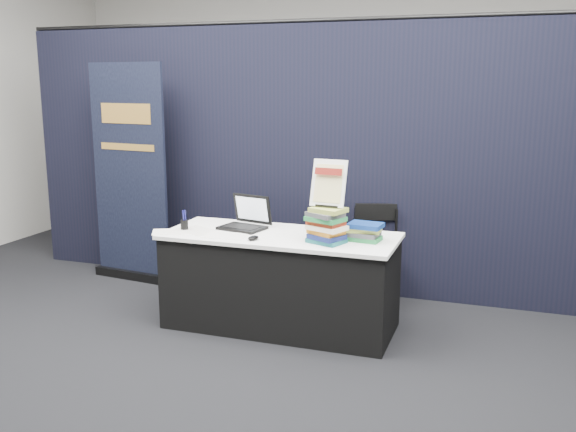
% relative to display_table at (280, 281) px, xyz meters
% --- Properties ---
extents(floor, '(8.00, 8.00, 0.00)m').
position_rel_display_table_xyz_m(floor, '(0.00, -0.55, -0.38)').
color(floor, black).
rests_on(floor, ground).
extents(wall_back, '(8.00, 0.02, 3.50)m').
position_rel_display_table_xyz_m(wall_back, '(0.00, 3.45, 1.37)').
color(wall_back, '#BCB9B2').
rests_on(wall_back, floor).
extents(drape_partition, '(6.00, 0.08, 2.40)m').
position_rel_display_table_xyz_m(drape_partition, '(0.00, 1.05, 0.82)').
color(drape_partition, black).
rests_on(drape_partition, floor).
extents(display_table, '(1.80, 0.75, 0.75)m').
position_rel_display_table_xyz_m(display_table, '(0.00, 0.00, 0.00)').
color(display_table, black).
rests_on(display_table, floor).
extents(laptop, '(0.39, 0.34, 0.26)m').
position_rel_display_table_xyz_m(laptop, '(-0.34, 0.10, 0.44)').
color(laptop, black).
rests_on(laptop, display_table).
extents(mouse, '(0.09, 0.12, 0.03)m').
position_rel_display_table_xyz_m(mouse, '(-0.13, -0.24, 0.39)').
color(mouse, black).
rests_on(mouse, display_table).
extents(brochure_left, '(0.36, 0.32, 0.00)m').
position_rel_display_table_xyz_m(brochure_left, '(-0.83, -0.21, 0.38)').
color(brochure_left, white).
rests_on(brochure_left, display_table).
extents(brochure_mid, '(0.37, 0.33, 0.00)m').
position_rel_display_table_xyz_m(brochure_mid, '(-0.66, -0.11, 0.38)').
color(brochure_mid, silver).
rests_on(brochure_mid, display_table).
extents(brochure_right, '(0.33, 0.25, 0.00)m').
position_rel_display_table_xyz_m(brochure_right, '(-0.38, -0.19, 0.38)').
color(brochure_right, white).
rests_on(brochure_right, display_table).
extents(pen_cup, '(0.07, 0.07, 0.08)m').
position_rel_display_table_xyz_m(pen_cup, '(-0.77, -0.11, 0.41)').
color(pen_cup, black).
rests_on(pen_cup, display_table).
extents(book_stack_tall, '(0.30, 0.27, 0.26)m').
position_rel_display_table_xyz_m(book_stack_tall, '(0.41, -0.14, 0.51)').
color(book_stack_tall, '#17575A').
rests_on(book_stack_tall, display_table).
extents(book_stack_short, '(0.24, 0.18, 0.13)m').
position_rel_display_table_xyz_m(book_stack_short, '(0.66, 0.01, 0.44)').
color(book_stack_short, '#227F3F').
rests_on(book_stack_short, display_table).
extents(info_sign, '(0.27, 0.14, 0.35)m').
position_rel_display_table_xyz_m(info_sign, '(0.41, -0.11, 0.80)').
color(info_sign, black).
rests_on(info_sign, book_stack_tall).
extents(pullup_banner, '(0.89, 0.20, 2.07)m').
position_rel_display_table_xyz_m(pullup_banner, '(-1.78, 0.70, 0.54)').
color(pullup_banner, black).
rests_on(pullup_banner, floor).
extents(stacking_chair, '(0.48, 0.49, 0.85)m').
position_rel_display_table_xyz_m(stacking_chair, '(0.55, 0.82, 0.10)').
color(stacking_chair, black).
rests_on(stacking_chair, floor).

